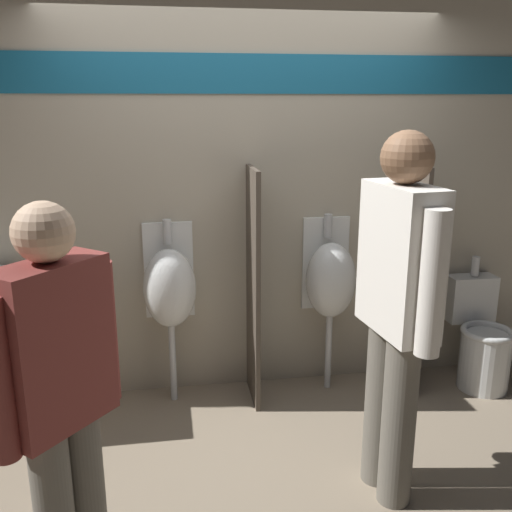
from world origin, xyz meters
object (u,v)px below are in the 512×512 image
object	(u,v)px
cell_phone	(23,301)
urinal_far	(330,280)
urinal_near_counter	(170,288)
person_with_lanyard	(60,397)
person_in_vest	(397,306)
toilet	(481,342)

from	to	relation	value
cell_phone	urinal_far	bearing A→B (deg)	6.81
urinal_near_counter	person_with_lanyard	bearing A→B (deg)	-105.19
urinal_near_counter	person_in_vest	size ratio (longest dim) A/B	0.66
urinal_far	person_in_vest	bearing A→B (deg)	-90.46
cell_phone	urinal_near_counter	bearing A→B (deg)	15.15
urinal_near_counter	person_with_lanyard	distance (m)	1.61
person_in_vest	person_with_lanyard	bearing A→B (deg)	98.78
urinal_near_counter	urinal_far	xyz separation A→B (m)	(1.07, 0.00, 0.00)
toilet	person_with_lanyard	size ratio (longest dim) A/B	0.55
urinal_near_counter	person_with_lanyard	world-z (taller)	person_with_lanyard
cell_phone	person_with_lanyard	world-z (taller)	person_with_lanyard
urinal_far	toilet	xyz separation A→B (m)	(1.07, -0.13, -0.47)
person_in_vest	urinal_far	bearing A→B (deg)	-7.80
urinal_near_counter	urinal_far	bearing A→B (deg)	0.00
urinal_far	person_in_vest	distance (m)	1.14
urinal_far	toilet	world-z (taller)	urinal_far
cell_phone	person_in_vest	size ratio (longest dim) A/B	0.08
cell_phone	urinal_far	xyz separation A→B (m)	(1.92, 0.23, -0.04)
cell_phone	urinal_near_counter	xyz separation A→B (m)	(0.85, 0.23, -0.04)
toilet	person_with_lanyard	xyz separation A→B (m)	(-2.57, -1.42, 0.58)
cell_phone	person_with_lanyard	xyz separation A→B (m)	(0.43, -1.32, 0.07)
urinal_near_counter	toilet	bearing A→B (deg)	-3.57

